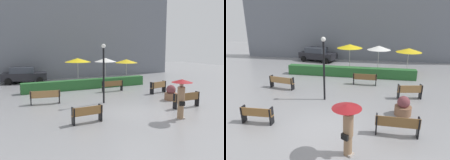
% 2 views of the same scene
% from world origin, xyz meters
% --- Properties ---
extents(ground_plane, '(60.00, 60.00, 0.00)m').
position_xyz_m(ground_plane, '(0.00, 0.00, 0.00)').
color(ground_plane, gray).
extents(bench_near_right, '(1.86, 0.35, 0.92)m').
position_xyz_m(bench_near_right, '(3.33, -0.28, 0.55)').
color(bench_near_right, brown).
rests_on(bench_near_right, ground).
extents(bench_far_right, '(1.53, 0.63, 0.92)m').
position_xyz_m(bench_far_right, '(4.49, 4.12, 0.53)').
color(bench_far_right, '#9E7242').
rests_on(bench_far_right, ground).
extents(bench_far_left, '(1.92, 0.67, 0.89)m').
position_xyz_m(bench_far_left, '(-4.22, 4.43, 0.53)').
color(bench_far_left, '#9E7242').
rests_on(bench_far_left, ground).
extents(bench_back_row, '(1.79, 0.36, 0.87)m').
position_xyz_m(bench_back_row, '(1.58, 6.34, 0.52)').
color(bench_back_row, brown).
rests_on(bench_back_row, ground).
extents(bench_near_left, '(1.57, 0.41, 0.85)m').
position_xyz_m(bench_near_left, '(-3.16, -0.41, 0.50)').
color(bench_near_left, olive).
rests_on(bench_near_left, ground).
extents(pedestrian_with_umbrella, '(1.06, 1.06, 2.09)m').
position_xyz_m(pedestrian_with_umbrella, '(1.41, -1.92, 1.40)').
color(pedestrian_with_umbrella, '#8C6B4C').
rests_on(pedestrian_with_umbrella, ground).
extents(planter_pot, '(0.86, 0.86, 1.04)m').
position_xyz_m(planter_pot, '(3.83, 1.82, 0.45)').
color(planter_pot, brown).
rests_on(planter_pot, ground).
extents(lamp_post, '(0.28, 0.28, 3.86)m').
position_xyz_m(lamp_post, '(-0.71, 3.05, 2.37)').
color(lamp_post, black).
rests_on(lamp_post, ground).
extents(patio_umbrella_yellow, '(2.35, 2.35, 2.55)m').
position_xyz_m(patio_umbrella_yellow, '(-0.08, 10.13, 2.37)').
color(patio_umbrella_yellow, silver).
rests_on(patio_umbrella_yellow, ground).
extents(patio_umbrella_white, '(2.06, 2.06, 2.51)m').
position_xyz_m(patio_umbrella_white, '(2.55, 9.83, 2.33)').
color(patio_umbrella_white, silver).
rests_on(patio_umbrella_white, ground).
extents(patio_umbrella_yellow_far, '(2.27, 2.27, 2.28)m').
position_xyz_m(patio_umbrella_yellow_far, '(5.18, 10.47, 2.10)').
color(patio_umbrella_yellow_far, silver).
rests_on(patio_umbrella_yellow_far, ground).
extents(hedge_strip, '(10.92, 0.70, 0.83)m').
position_xyz_m(hedge_strip, '(0.17, 8.40, 0.41)').
color(hedge_strip, '#28602D').
rests_on(hedge_strip, ground).
extents(building_facade, '(28.00, 1.20, 10.90)m').
position_xyz_m(building_facade, '(0.00, 16.00, 5.45)').
color(building_facade, slate).
rests_on(building_facade, ground).
extents(parked_car, '(4.48, 2.69, 1.57)m').
position_xyz_m(parked_car, '(-4.31, 14.01, 0.82)').
color(parked_car, black).
rests_on(parked_car, ground).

